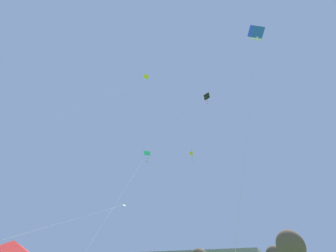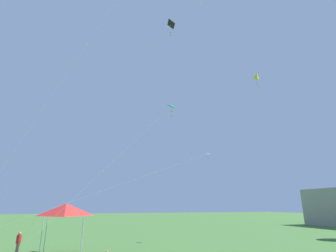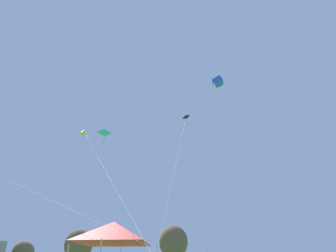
% 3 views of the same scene
% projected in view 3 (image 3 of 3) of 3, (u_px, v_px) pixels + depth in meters
% --- Properties ---
extents(tree_far_centre, '(4.58, 4.58, 9.24)m').
position_uv_depth(tree_far_centre, '(173.00, 243.00, 52.32)').
color(tree_far_centre, brown).
rests_on(tree_far_centre, ground).
extents(tree_far_right, '(3.78, 3.78, 7.62)m').
position_uv_depth(tree_far_right, '(78.00, 246.00, 44.63)').
color(tree_far_right, brown).
rests_on(tree_far_right, ground).
extents(festival_tent, '(3.10, 3.10, 3.73)m').
position_uv_depth(festival_tent, '(113.00, 233.00, 14.64)').
color(festival_tent, '#B7B7BC').
rests_on(festival_tent, ground).
extents(kite_yellow_diamond_1, '(8.24, 23.35, 15.26)m').
position_uv_depth(kite_yellow_diamond_1, '(84.00, 132.00, 32.91)').
color(kite_yellow_diamond_1, silver).
rests_on(kite_yellow_diamond_1, ground).
extents(kite_blue_box_2, '(4.39, 10.45, 20.82)m').
position_uv_depth(kite_blue_box_2, '(218.00, 82.00, 34.71)').
color(kite_blue_box_2, silver).
rests_on(kite_blue_box_2, ground).
extents(kite_black_delta_3, '(11.51, 9.29, 14.62)m').
position_uv_depth(kite_black_delta_3, '(185.00, 120.00, 28.46)').
color(kite_black_delta_3, silver).
rests_on(kite_black_delta_3, ground).
extents(kite_cyan_delta_4, '(3.16, 11.26, 11.90)m').
position_uv_depth(kite_cyan_delta_4, '(105.00, 134.00, 25.37)').
color(kite_cyan_delta_4, silver).
rests_on(kite_cyan_delta_4, ground).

